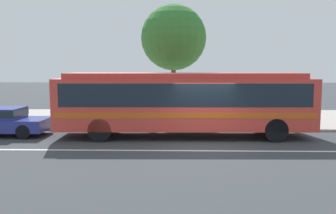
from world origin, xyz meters
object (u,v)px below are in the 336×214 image
at_px(transit_bus, 185,100).
at_px(street_tree_near_stop, 174,38).
at_px(pedestrian_waiting_near_sign, 279,106).
at_px(pedestrian_walking_along_curb, 148,107).
at_px(bus_stop_sign, 263,96).

height_order(transit_bus, street_tree_near_stop, street_tree_near_stop).
relative_size(transit_bus, pedestrian_waiting_near_sign, 6.54).
height_order(pedestrian_walking_along_curb, bus_stop_sign, bus_stop_sign).
bearing_deg(pedestrian_walking_along_curb, transit_bus, -50.93).
relative_size(bus_stop_sign, street_tree_near_stop, 0.39).
distance_m(pedestrian_walking_along_curb, street_tree_near_stop, 4.20).
xyz_separation_m(pedestrian_waiting_near_sign, bus_stop_sign, (-1.16, -1.13, 0.60)).
xyz_separation_m(pedestrian_waiting_near_sign, street_tree_near_stop, (-5.58, 1.11, 3.61)).
xyz_separation_m(transit_bus, street_tree_near_stop, (-0.53, 3.91, 3.07)).
bearing_deg(pedestrian_walking_along_curb, street_tree_near_stop, 52.71).
bearing_deg(transit_bus, street_tree_near_stop, 97.72).
xyz_separation_m(transit_bus, bus_stop_sign, (3.88, 1.66, 0.06)).
bearing_deg(pedestrian_walking_along_curb, bus_stop_sign, -5.67).
distance_m(pedestrian_walking_along_curb, bus_stop_sign, 5.75).
relative_size(transit_bus, street_tree_near_stop, 1.76).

